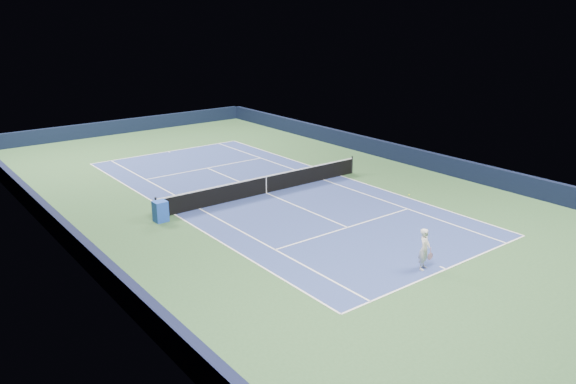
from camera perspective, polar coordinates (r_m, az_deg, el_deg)
ground at (r=30.47m, az=-2.22°, el=-0.12°), size 40.00×40.00×0.00m
wall_far at (r=47.42m, az=-16.38°, el=6.42°), size 22.00×0.35×1.10m
wall_right at (r=37.39m, az=11.42°, el=3.83°), size 0.35×40.00×1.10m
wall_left at (r=25.95m, az=-22.12°, el=-3.49°), size 0.35×40.00×1.10m
court_surface at (r=30.47m, az=-2.22°, el=-0.11°), size 10.97×23.77×0.01m
baseline_far at (r=40.39m, az=-12.09°, el=4.05°), size 10.97×0.08×0.00m
baseline_near at (r=22.53m, az=15.78°, el=-7.55°), size 10.97×0.08×0.00m
sideline_doubles_right at (r=33.80m, az=5.37°, el=1.66°), size 0.08×23.77×0.00m
sideline_doubles_left at (r=27.84m, az=-11.46°, el=-2.24°), size 0.08×23.77×0.00m
sideline_singles_right at (r=32.91m, az=3.62°, el=1.26°), size 0.08×23.77×0.00m
sideline_singles_left at (r=28.42m, az=-8.99°, el=-1.67°), size 0.08×23.77×0.00m
service_line_far at (r=35.67m, az=-8.21°, el=2.43°), size 8.23×0.08×0.00m
service_line_near at (r=25.82m, az=6.07°, el=-3.59°), size 8.23×0.08×0.00m
center_service_line at (r=30.47m, az=-2.22°, el=-0.10°), size 0.08×12.80×0.00m
center_mark_far at (r=40.26m, az=-12.00°, el=4.01°), size 0.08×0.30×0.00m
center_mark_near at (r=22.61m, az=15.48°, el=-7.43°), size 0.08×0.30×0.00m
tennis_net at (r=30.32m, az=-2.24°, el=0.79°), size 12.90×0.10×1.07m
sponsor_cube at (r=26.93m, az=-12.82°, el=-1.93°), size 0.62×0.57×0.99m
tennis_player at (r=22.01m, az=13.69°, el=-5.65°), size 0.82×1.33×2.75m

